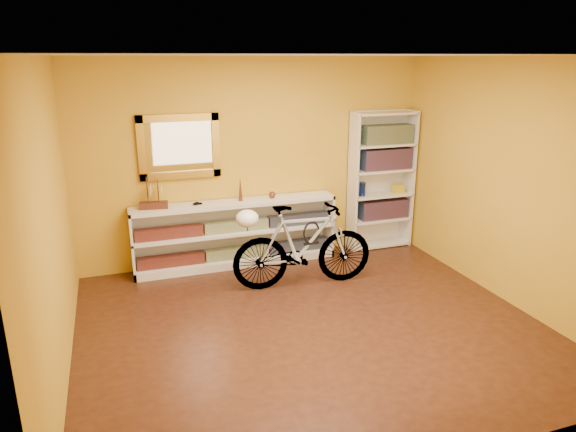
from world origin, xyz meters
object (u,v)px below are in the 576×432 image
object	(u,v)px
bicycle	(303,246)
helmet	(247,219)
console_unit	(236,233)
bookcase	(381,181)

from	to	relation	value
bicycle	helmet	world-z (taller)	bicycle
bicycle	console_unit	bearing A→B (deg)	38.41
bicycle	helmet	bearing A→B (deg)	90.00
console_unit	helmet	world-z (taller)	helmet
console_unit	bicycle	size ratio (longest dim) A/B	1.54
helmet	bicycle	bearing A→B (deg)	-4.93
bicycle	bookcase	bearing A→B (deg)	-53.71
bookcase	helmet	xyz separation A→B (m)	(-2.13, -0.85, -0.07)
console_unit	bookcase	size ratio (longest dim) A/B	1.37
bookcase	helmet	world-z (taller)	bookcase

